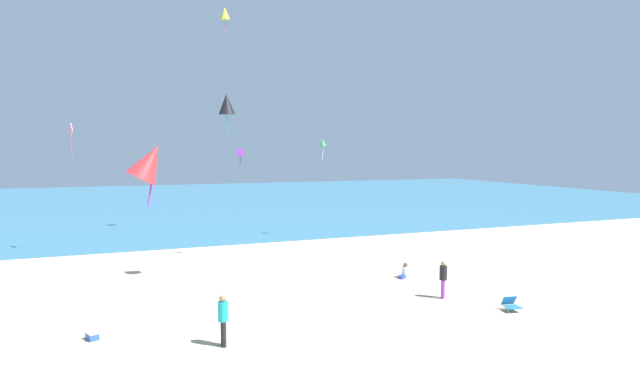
% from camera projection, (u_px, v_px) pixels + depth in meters
% --- Properties ---
extents(ground_plane, '(120.00, 120.00, 0.00)m').
position_uv_depth(ground_plane, '(309.00, 317.00, 17.54)').
color(ground_plane, '#C6B58C').
extents(ocean_water, '(120.00, 60.00, 0.05)m').
position_uv_depth(ocean_water, '(183.00, 201.00, 59.00)').
color(ocean_water, teal).
rests_on(ocean_water, ground_plane).
extents(beach_chair_mid_beach, '(0.61, 0.67, 0.51)m').
position_uv_depth(beach_chair_mid_beach, '(511.00, 304.00, 18.23)').
color(beach_chair_mid_beach, '#2370B2').
rests_on(beach_chair_mid_beach, ground_plane).
extents(cooler_box, '(0.43, 0.50, 0.24)m').
position_uv_depth(cooler_box, '(92.00, 336.00, 15.42)').
color(cooler_box, '#2D56B7').
rests_on(cooler_box, ground_plane).
extents(person_2, '(0.42, 0.42, 1.49)m').
position_uv_depth(person_2, '(443.00, 277.00, 19.74)').
color(person_2, purple).
rests_on(person_2, ground_plane).
extents(person_3, '(0.63, 0.49, 0.71)m').
position_uv_depth(person_3, '(405.00, 272.00, 22.99)').
color(person_3, white).
rests_on(person_3, ground_plane).
extents(person_4, '(0.31, 0.31, 1.56)m').
position_uv_depth(person_4, '(223.00, 317.00, 14.85)').
color(person_4, black).
rests_on(person_4, ground_plane).
extents(kite_purple, '(0.55, 0.11, 0.93)m').
position_uv_depth(kite_purple, '(240.00, 153.00, 26.75)').
color(kite_purple, purple).
extents(kite_green, '(0.60, 0.59, 1.41)m').
position_uv_depth(kite_green, '(323.00, 143.00, 33.26)').
color(kite_green, green).
extents(kite_yellow, '(0.95, 0.96, 1.82)m').
position_uv_depth(kite_yellow, '(225.00, 13.00, 34.03)').
color(kite_yellow, yellow).
extents(kite_pink, '(0.34, 0.80, 1.78)m').
position_uv_depth(kite_pink, '(70.00, 132.00, 27.81)').
color(kite_pink, pink).
extents(kite_red, '(0.79, 0.60, 1.09)m').
position_uv_depth(kite_red, '(149.00, 162.00, 7.99)').
color(kite_red, red).
extents(kite_black, '(1.04, 1.04, 1.76)m').
position_uv_depth(kite_black, '(227.00, 104.00, 21.34)').
color(kite_black, black).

